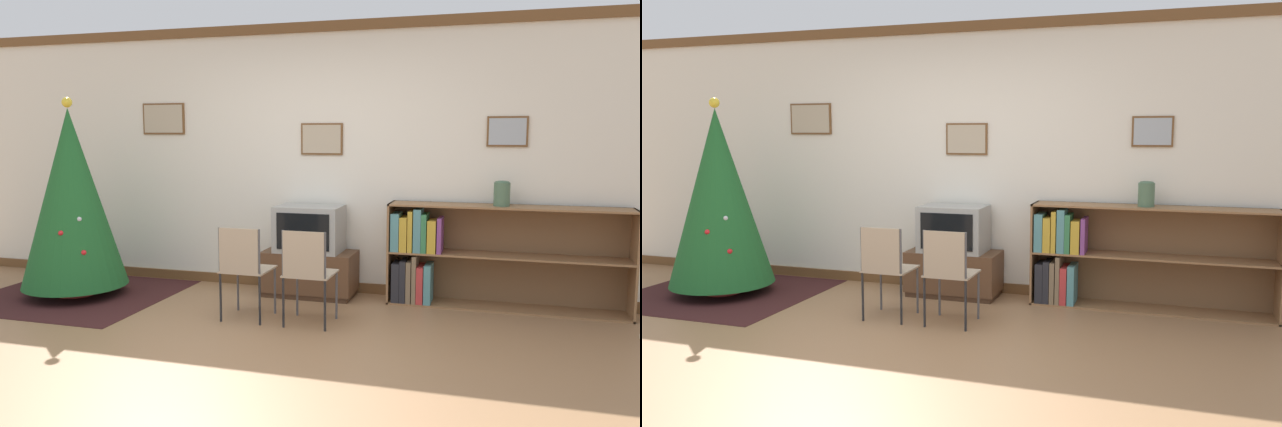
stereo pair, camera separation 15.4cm
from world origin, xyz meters
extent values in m
plane|color=#936B47|center=(0.00, 0.00, 0.00)|extent=(24.00, 24.00, 0.00)
cube|color=silver|center=(0.00, 2.19, 1.35)|extent=(9.01, 0.08, 2.70)
cube|color=brown|center=(0.00, 2.14, 2.65)|extent=(9.01, 0.03, 0.10)
cube|color=brown|center=(0.00, 2.14, 0.05)|extent=(9.01, 0.03, 0.10)
cube|color=brown|center=(-1.80, 2.14, 1.76)|extent=(0.50, 0.02, 0.33)
cube|color=tan|center=(-1.80, 2.13, 1.76)|extent=(0.46, 0.01, 0.30)
cube|color=brown|center=(-0.02, 2.14, 1.55)|extent=(0.43, 0.02, 0.32)
cube|color=tan|center=(-0.02, 2.13, 1.55)|extent=(0.40, 0.01, 0.28)
cube|color=brown|center=(1.77, 2.14, 1.62)|extent=(0.37, 0.02, 0.28)
cube|color=#9EA8B2|center=(1.77, 2.13, 1.62)|extent=(0.33, 0.01, 0.24)
cube|color=#381919|center=(-2.31, 1.23, 0.00)|extent=(1.85, 1.75, 0.01)
cylinder|color=maroon|center=(-2.31, 1.23, 0.06)|extent=(0.36, 0.36, 0.10)
cone|color=#1E5B28|center=(-2.31, 1.23, 0.98)|extent=(1.02, 1.02, 1.75)
sphere|color=yellow|center=(-2.31, 1.23, 1.90)|extent=(0.10, 0.10, 0.10)
sphere|color=red|center=(-2.36, 1.29, 1.57)|extent=(0.06, 0.06, 0.06)
sphere|color=red|center=(-2.20, 0.91, 0.68)|extent=(0.05, 0.05, 0.05)
sphere|color=silver|center=(-2.40, 1.31, 1.43)|extent=(0.06, 0.06, 0.06)
sphere|color=red|center=(-2.38, 1.44, 1.09)|extent=(0.05, 0.05, 0.05)
sphere|color=silver|center=(-2.08, 1.03, 0.80)|extent=(0.05, 0.05, 0.05)
sphere|color=red|center=(-2.01, 0.98, 0.49)|extent=(0.05, 0.05, 0.05)
cube|color=#412A1A|center=(-0.07, 1.90, 0.03)|extent=(0.87, 0.44, 0.05)
cube|color=brown|center=(-0.07, 1.90, 0.25)|extent=(0.91, 0.46, 0.40)
cube|color=#9E9E99|center=(-0.07, 1.90, 0.67)|extent=(0.64, 0.44, 0.45)
cube|color=black|center=(-0.07, 1.67, 0.67)|extent=(0.53, 0.01, 0.35)
cube|color=tan|center=(-0.36, 1.02, 0.43)|extent=(0.40, 0.40, 0.02)
cube|color=tan|center=(-0.36, 0.83, 0.63)|extent=(0.35, 0.01, 0.38)
cylinder|color=#4C4C51|center=(-0.54, 1.20, 0.21)|extent=(0.02, 0.02, 0.42)
cylinder|color=#4C4C51|center=(-0.18, 1.20, 0.21)|extent=(0.02, 0.02, 0.42)
cylinder|color=#4C4C51|center=(-0.54, 0.84, 0.21)|extent=(0.02, 0.02, 0.42)
cylinder|color=#4C4C51|center=(-0.18, 0.84, 0.21)|extent=(0.02, 0.02, 0.42)
cylinder|color=#4C4C51|center=(-0.54, 0.84, 0.41)|extent=(0.02, 0.02, 0.82)
cylinder|color=#4C4C51|center=(-0.18, 0.84, 0.41)|extent=(0.02, 0.02, 0.82)
cube|color=tan|center=(0.21, 1.02, 0.43)|extent=(0.40, 0.40, 0.02)
cube|color=tan|center=(0.21, 0.83, 0.63)|extent=(0.35, 0.01, 0.38)
cylinder|color=#4C4C51|center=(0.03, 1.20, 0.21)|extent=(0.02, 0.02, 0.42)
cylinder|color=#4C4C51|center=(0.39, 1.20, 0.21)|extent=(0.02, 0.02, 0.42)
cylinder|color=#4C4C51|center=(0.03, 0.84, 0.21)|extent=(0.02, 0.02, 0.42)
cylinder|color=#4C4C51|center=(0.39, 0.84, 0.21)|extent=(0.02, 0.02, 0.42)
cylinder|color=#4C4C51|center=(0.03, 0.84, 0.41)|extent=(0.02, 0.02, 0.82)
cylinder|color=#4C4C51|center=(0.39, 0.84, 0.41)|extent=(0.02, 0.02, 0.82)
cube|color=olive|center=(0.73, 1.95, 0.48)|extent=(0.02, 0.36, 0.95)
cube|color=olive|center=(2.86, 1.95, 0.48)|extent=(0.02, 0.36, 0.95)
cube|color=olive|center=(1.79, 1.95, 0.95)|extent=(2.15, 0.36, 0.02)
cube|color=olive|center=(1.79, 1.95, 0.01)|extent=(2.15, 0.36, 0.02)
cube|color=olive|center=(1.79, 1.95, 0.50)|extent=(2.11, 0.36, 0.02)
cube|color=brown|center=(1.79, 2.13, 0.48)|extent=(2.15, 0.01, 0.95)
cube|color=#232328|center=(0.80, 1.91, 0.20)|extent=(0.07, 0.26, 0.37)
cube|color=#232328|center=(0.87, 1.90, 0.22)|extent=(0.06, 0.24, 0.40)
cube|color=#756047|center=(0.93, 1.91, 0.21)|extent=(0.05, 0.26, 0.39)
cube|color=#756047|center=(0.98, 1.93, 0.24)|extent=(0.04, 0.30, 0.45)
cube|color=#B73333|center=(1.03, 1.92, 0.19)|extent=(0.06, 0.29, 0.35)
cube|color=teal|center=(1.10, 1.92, 0.20)|extent=(0.06, 0.28, 0.37)
cube|color=teal|center=(0.79, 1.91, 0.68)|extent=(0.08, 0.26, 0.36)
cube|color=gold|center=(0.87, 1.89, 0.67)|extent=(0.07, 0.22, 0.32)
cube|color=gold|center=(0.93, 1.91, 0.70)|extent=(0.04, 0.27, 0.38)
cube|color=teal|center=(1.00, 1.90, 0.71)|extent=(0.07, 0.23, 0.40)
cube|color=#337547|center=(1.06, 1.91, 0.69)|extent=(0.05, 0.25, 0.36)
cube|color=gold|center=(1.13, 1.89, 0.66)|extent=(0.08, 0.23, 0.30)
cube|color=#7A3D7F|center=(1.20, 1.91, 0.67)|extent=(0.04, 0.26, 0.33)
cylinder|color=#47664C|center=(1.74, 1.94, 1.06)|extent=(0.14, 0.14, 0.21)
torus|color=#47664C|center=(1.74, 1.94, 1.17)|extent=(0.13, 0.13, 0.03)
camera|label=1|loc=(1.77, -3.90, 1.61)|focal=35.00mm
camera|label=2|loc=(1.91, -3.85, 1.61)|focal=35.00mm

